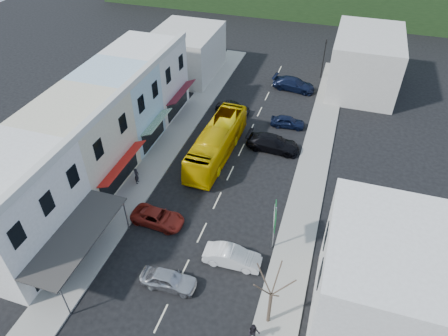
% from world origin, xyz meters
% --- Properties ---
extents(ground, '(120.00, 120.00, 0.00)m').
position_xyz_m(ground, '(0.00, 0.00, 0.00)').
color(ground, black).
rests_on(ground, ground).
extents(sidewalk_left, '(3.00, 52.00, 0.15)m').
position_xyz_m(sidewalk_left, '(-7.50, 10.00, 0.07)').
color(sidewalk_left, gray).
rests_on(sidewalk_left, ground).
extents(sidewalk_right, '(3.00, 52.00, 0.15)m').
position_xyz_m(sidewalk_right, '(7.50, 10.00, 0.07)').
color(sidewalk_right, gray).
rests_on(sidewalk_right, ground).
extents(shopfront_row, '(8.25, 30.00, 8.00)m').
position_xyz_m(shopfront_row, '(-12.49, 5.00, 4.00)').
color(shopfront_row, beige).
rests_on(shopfront_row, ground).
extents(right_building, '(8.00, 9.00, 8.00)m').
position_xyz_m(right_building, '(13.50, -4.00, 4.00)').
color(right_building, beige).
rests_on(right_building, ground).
extents(distant_block_left, '(8.00, 10.00, 6.00)m').
position_xyz_m(distant_block_left, '(-12.00, 27.00, 3.00)').
color(distant_block_left, '#B7B2A8').
rests_on(distant_block_left, ground).
extents(distant_block_right, '(8.00, 12.00, 7.00)m').
position_xyz_m(distant_block_right, '(11.00, 30.00, 3.50)').
color(distant_block_right, '#B7B2A8').
rests_on(distant_block_right, ground).
extents(bus, '(2.85, 11.67, 3.10)m').
position_xyz_m(bus, '(-2.14, 10.39, 1.55)').
color(bus, '#E7BA03').
rests_on(bus, ground).
extents(car_silver, '(4.48, 2.02, 1.40)m').
position_xyz_m(car_silver, '(-0.51, -5.44, 0.70)').
color(car_silver, '#B7B7BC').
rests_on(car_silver, ground).
extents(car_white, '(4.47, 1.98, 1.40)m').
position_xyz_m(car_white, '(3.25, -2.16, 0.70)').
color(car_white, silver).
rests_on(car_white, ground).
extents(car_red, '(4.70, 2.16, 1.40)m').
position_xyz_m(car_red, '(-3.86, -0.06, 0.70)').
color(car_red, maroon).
rests_on(car_red, ground).
extents(car_black_near, '(4.56, 1.99, 1.40)m').
position_xyz_m(car_black_near, '(3.07, 13.06, 0.70)').
color(car_black_near, black).
rests_on(car_black_near, ground).
extents(car_navy_mid, '(4.52, 2.12, 1.40)m').
position_xyz_m(car_navy_mid, '(3.73, 17.81, 0.70)').
color(car_navy_mid, black).
rests_on(car_navy_mid, ground).
extents(car_black_far, '(4.48, 2.02, 1.40)m').
position_xyz_m(car_black_far, '(-2.99, 18.71, 0.70)').
color(car_black_far, black).
rests_on(car_black_far, ground).
extents(car_navy_far, '(4.68, 2.34, 1.40)m').
position_xyz_m(car_navy_far, '(2.84, 26.68, 0.70)').
color(car_navy_far, black).
rests_on(car_navy_far, ground).
extents(pedestrian_left, '(0.53, 0.68, 1.70)m').
position_xyz_m(pedestrian_left, '(-7.81, 3.89, 1.00)').
color(pedestrian_left, black).
rests_on(pedestrian_left, sidewalk_left).
extents(pedestrian_right, '(0.78, 0.59, 1.70)m').
position_xyz_m(pedestrian_right, '(6.30, -7.67, 1.00)').
color(pedestrian_right, black).
rests_on(pedestrian_right, sidewalk_right).
extents(direction_sign, '(0.96, 2.08, 4.45)m').
position_xyz_m(direction_sign, '(5.80, 0.21, 2.22)').
color(direction_sign, '#0D5B24').
rests_on(direction_sign, ground).
extents(street_tree, '(2.50, 2.50, 6.20)m').
position_xyz_m(street_tree, '(6.91, -6.04, 3.10)').
color(street_tree, '#372B21').
rests_on(street_tree, ground).
extents(traffic_signal, '(0.84, 1.21, 5.31)m').
position_xyz_m(traffic_signal, '(5.80, 31.29, 2.66)').
color(traffic_signal, black).
rests_on(traffic_signal, ground).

